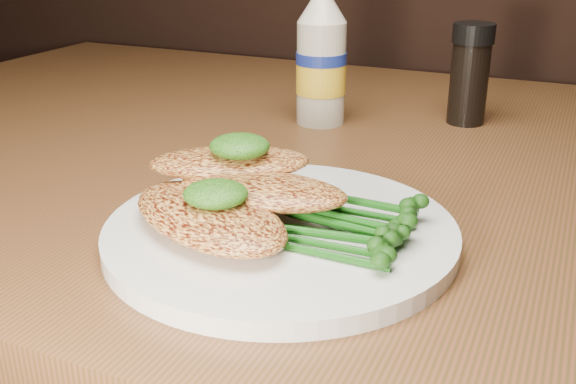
% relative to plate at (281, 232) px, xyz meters
% --- Properties ---
extents(plate, '(0.26, 0.26, 0.01)m').
position_rel_plate_xyz_m(plate, '(0.00, 0.00, 0.00)').
color(plate, white).
rests_on(plate, dining_table).
extents(chicken_front, '(0.17, 0.13, 0.02)m').
position_rel_plate_xyz_m(chicken_front, '(-0.04, -0.03, 0.02)').
color(chicken_front, '#E99F4A').
rests_on(chicken_front, plate).
extents(chicken_mid, '(0.14, 0.08, 0.02)m').
position_rel_plate_xyz_m(chicken_mid, '(-0.02, 0.01, 0.03)').
color(chicken_mid, '#E99F4A').
rests_on(chicken_mid, plate).
extents(chicken_back, '(0.14, 0.12, 0.02)m').
position_rel_plate_xyz_m(chicken_back, '(-0.06, 0.04, 0.03)').
color(chicken_back, '#E99F4A').
rests_on(chicken_back, plate).
extents(pesto_front, '(0.05, 0.05, 0.02)m').
position_rel_plate_xyz_m(pesto_front, '(-0.04, -0.03, 0.04)').
color(pesto_front, '#0D3608').
rests_on(pesto_front, chicken_front).
extents(pesto_back, '(0.06, 0.05, 0.02)m').
position_rel_plate_xyz_m(pesto_back, '(-0.05, 0.03, 0.05)').
color(pesto_back, '#0D3608').
rests_on(pesto_back, chicken_back).
extents(broccolini_bundle, '(0.14, 0.11, 0.02)m').
position_rel_plate_xyz_m(broccolini_bundle, '(0.04, 0.00, 0.02)').
color(broccolini_bundle, '#154E11').
rests_on(broccolini_bundle, plate).
extents(mayo_bottle, '(0.07, 0.07, 0.16)m').
position_rel_plate_xyz_m(mayo_bottle, '(-0.09, 0.30, 0.07)').
color(mayo_bottle, beige).
rests_on(mayo_bottle, dining_table).
extents(pepper_grinder, '(0.05, 0.05, 0.11)m').
position_rel_plate_xyz_m(pepper_grinder, '(0.07, 0.36, 0.05)').
color(pepper_grinder, black).
rests_on(pepper_grinder, dining_table).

